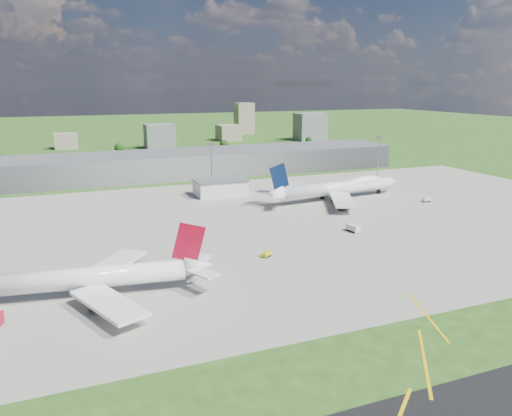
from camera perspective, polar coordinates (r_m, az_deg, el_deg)
name	(u,v)px	position (r m, az deg, el deg)	size (l,w,h in m)	color
ground	(180,180)	(310.25, -8.70, 3.16)	(1400.00, 1400.00, 0.00)	#234716
apron	(264,224)	(210.94, 0.95, -1.80)	(360.00, 190.00, 0.08)	#9D9B8E
terminal	(174,165)	(323.39, -9.37, 4.92)	(300.00, 42.00, 15.00)	gray
ops_building	(220,188)	(264.75, -4.10, 2.31)	(26.00, 16.00, 8.00)	silver
mast_center	(211,158)	(276.50, -5.11, 5.67)	(3.50, 2.00, 25.90)	gray
mast_east	(379,149)	(325.46, 13.88, 6.57)	(3.50, 2.00, 25.90)	gray
airliner_red_twin	(89,279)	(146.48, -18.58, -7.66)	(71.40, 55.18, 19.61)	white
airliner_blue_quad	(338,188)	(257.99, 9.39, 2.27)	(80.85, 63.12, 21.10)	white
tug_yellow	(267,255)	(170.70, 1.22, -5.36)	(3.84, 3.43, 1.69)	yellow
van_white_near	(353,228)	(202.71, 11.01, -2.31)	(3.56, 6.07, 2.86)	white
van_white_far	(427,200)	(263.44, 18.93, 0.89)	(4.42, 2.31, 2.27)	silver
bldg_cw	(66,141)	(489.67, -20.91, 7.17)	(20.00, 18.00, 14.00)	gray
bldg_c	(160,136)	(467.87, -10.95, 8.04)	(26.00, 20.00, 22.00)	slate
bldg_ce	(229,133)	(527.24, -3.16, 8.59)	(22.00, 24.00, 16.00)	gray
bldg_e	(310,127)	(530.99, 6.21, 9.22)	(30.00, 22.00, 28.00)	slate
bldg_tall_e	(244,118)	(596.20, -1.37, 10.20)	(20.00, 18.00, 36.00)	gray
tree_c	(119,148)	(432.87, -15.36, 6.65)	(8.10, 8.10, 9.90)	#382314
tree_e	(224,144)	(447.30, -3.69, 7.30)	(7.65, 7.65, 9.35)	#382314
tree_far_e	(309,140)	(491.77, 6.03, 7.74)	(6.30, 6.30, 7.70)	#382314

